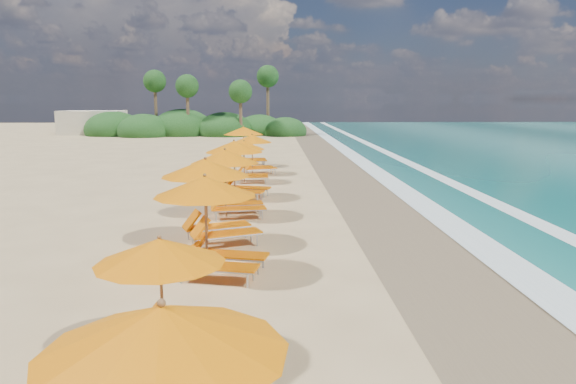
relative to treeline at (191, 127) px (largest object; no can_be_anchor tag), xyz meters
name	(u,v)px	position (x,y,z in m)	size (l,w,h in m)	color
ground	(288,228)	(9.94, -45.51, -1.00)	(160.00, 160.00, 0.00)	tan
wet_sand	(409,227)	(13.94, -45.51, -0.99)	(4.00, 160.00, 0.01)	#7C6749
surf_foam	(490,226)	(16.64, -45.51, -0.97)	(4.00, 160.00, 0.01)	white
station_2	(172,290)	(7.83, -54.38, 0.17)	(2.50, 2.39, 2.09)	olive
station_3	(213,219)	(8.04, -50.17, 0.38)	(3.01, 2.90, 2.46)	olive
station_4	(213,195)	(7.72, -47.36, 0.44)	(3.32, 3.28, 2.56)	olive
station_5	(231,178)	(7.95, -43.69, 0.39)	(2.90, 2.74, 2.47)	olive
station_6	(239,165)	(8.01, -40.07, 0.41)	(3.13, 3.04, 2.50)	olive
station_7	(247,159)	(8.18, -35.69, 0.21)	(2.36, 2.19, 2.15)	olive
station_8	(255,151)	(8.48, -32.62, 0.28)	(2.86, 2.78, 2.27)	olive
station_9	(247,144)	(7.83, -28.98, 0.42)	(2.91, 2.74, 2.53)	olive
treeline	(191,127)	(0.00, 0.00, 0.00)	(25.80, 8.80, 9.74)	#163D14
beach_building	(93,122)	(-12.06, 2.49, 0.40)	(7.00, 5.00, 2.80)	beige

